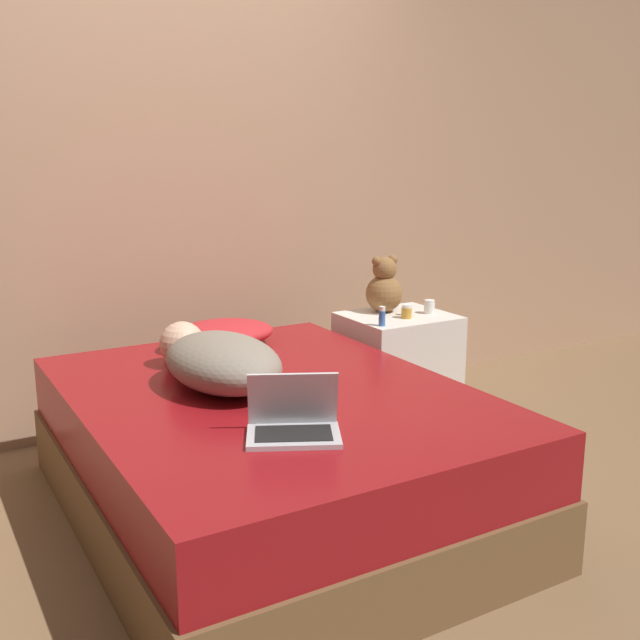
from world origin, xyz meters
TOP-DOWN VIEW (x-y plane):
  - ground_plane at (0.00, 0.00)m, footprint 12.00×12.00m
  - wall_back at (0.00, 1.18)m, footprint 8.00×0.06m
  - bed at (0.00, 0.00)m, footprint 1.38×1.80m
  - nightstand at (1.00, 0.57)m, footprint 0.51×0.45m
  - pillow at (0.08, 0.66)m, footprint 0.51×0.34m
  - person_lying at (-0.14, 0.14)m, footprint 0.42×0.75m
  - laptop at (-0.13, -0.44)m, footprint 0.34×0.30m
  - teddy_bear at (0.98, 0.67)m, footprint 0.19×0.19m
  - bottle_blue at (0.80, 0.42)m, footprint 0.03×0.03m
  - bottle_white at (1.16, 0.52)m, footprint 0.05×0.05m
  - bottle_amber at (0.99, 0.49)m, footprint 0.05×0.05m
  - bottle_orange at (1.03, 0.54)m, footprint 0.03×0.03m

SIDE VIEW (x-z plane):
  - ground_plane at x=0.00m, z-range 0.00..0.00m
  - bed at x=0.00m, z-range 0.00..0.49m
  - nightstand at x=1.00m, z-range 0.00..0.55m
  - laptop at x=-0.13m, z-range 0.44..0.64m
  - pillow at x=0.08m, z-range 0.49..0.61m
  - bottle_orange at x=1.03m, z-range 0.55..0.61m
  - bottle_amber at x=0.99m, z-range 0.55..0.62m
  - bottle_white at x=1.16m, z-range 0.55..0.62m
  - person_lying at x=-0.14m, z-range 0.49..0.70m
  - bottle_blue at x=0.80m, z-range 0.55..0.65m
  - teddy_bear at x=0.98m, z-range 0.54..0.82m
  - wall_back at x=0.00m, z-range 0.00..2.60m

